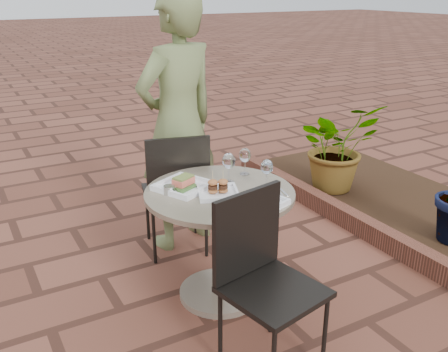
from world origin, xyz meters
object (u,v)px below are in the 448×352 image
cafe_table (220,228)px  plate_tuna (258,202)px  chair_near (261,267)px  plate_sliders (218,190)px  chair_far (177,185)px  diner (178,124)px  plate_salmon (184,185)px

cafe_table → plate_tuna: plate_tuna is taller
chair_near → plate_sliders: 0.59m
plate_sliders → plate_tuna: plate_sliders is taller
chair_near → chair_far: bearing=74.6°
diner → plate_tuna: (-0.01, -1.08, -0.20)m
chair_far → chair_near: (-0.08, -1.22, 0.00)m
chair_near → diner: 1.46m
cafe_table → diner: (0.10, 0.80, 0.46)m
chair_far → plate_sliders: chair_far is taller
cafe_table → plate_sliders: size_ratio=2.99×
chair_far → plate_salmon: chair_far is taller
plate_tuna → plate_salmon: bearing=122.1°
diner → cafe_table: bearing=67.9°
plate_salmon → chair_far: bearing=71.4°
plate_salmon → plate_tuna: (0.26, -0.42, -0.01)m
chair_near → plate_tuna: chair_near is taller
plate_salmon → plate_tuna: plate_salmon is taller
plate_salmon → plate_tuna: 0.49m
diner → plate_salmon: diner is taller
plate_salmon → plate_sliders: (0.14, -0.18, 0.01)m
cafe_table → plate_tuna: size_ratio=2.73×
cafe_table → plate_salmon: size_ratio=2.35×
chair_far → plate_tuna: (0.10, -0.90, 0.20)m
cafe_table → plate_tuna: (0.09, -0.28, 0.26)m
chair_far → plate_salmon: bearing=85.5°
cafe_table → plate_tuna: 0.39m
cafe_table → diner: diner is taller
chair_near → plate_salmon: size_ratio=2.43×
cafe_table → diner: 0.93m
chair_far → chair_near: 1.22m
cafe_table → chair_far: (-0.01, 0.62, 0.07)m
plate_sliders → plate_tuna: bearing=-61.5°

